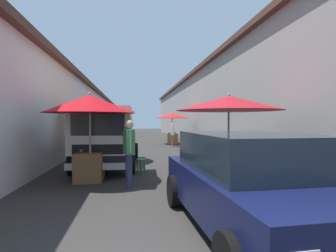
# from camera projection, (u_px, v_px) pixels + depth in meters

# --- Properties ---
(ground) EXTENTS (90.00, 90.00, 0.00)m
(ground) POSITION_uv_depth(u_px,v_px,m) (148.00, 150.00, 14.97)
(ground) COLOR #33302D
(building_left_whitewash) EXTENTS (49.80, 7.50, 4.09)m
(building_left_whitewash) POSITION_uv_depth(u_px,v_px,m) (29.00, 115.00, 16.21)
(building_left_whitewash) COLOR silver
(building_left_whitewash) RESTS_ON ground
(building_right_concrete) EXTENTS (49.80, 7.50, 5.32)m
(building_right_concrete) POSITION_uv_depth(u_px,v_px,m) (250.00, 106.00, 18.10)
(building_right_concrete) COLOR gray
(building_right_concrete) RESTS_ON ground
(fruit_stall_far_right) EXTENTS (2.81, 2.81, 2.46)m
(fruit_stall_far_right) POSITION_uv_depth(u_px,v_px,m) (99.00, 114.00, 10.60)
(fruit_stall_far_right) COLOR #9E9EA3
(fruit_stall_far_right) RESTS_ON ground
(fruit_stall_near_right) EXTENTS (2.58, 2.58, 2.30)m
(fruit_stall_near_right) POSITION_uv_depth(u_px,v_px,m) (172.00, 119.00, 19.03)
(fruit_stall_near_right) COLOR #9E9EA3
(fruit_stall_near_right) RESTS_ON ground
(fruit_stall_mid_lane) EXTENTS (2.77, 2.77, 2.38)m
(fruit_stall_mid_lane) POSITION_uv_depth(u_px,v_px,m) (230.00, 112.00, 6.93)
(fruit_stall_mid_lane) COLOR #9E9EA3
(fruit_stall_mid_lane) RESTS_ON ground
(fruit_stall_far_left) EXTENTS (2.45, 2.45, 2.42)m
(fruit_stall_far_left) POSITION_uv_depth(u_px,v_px,m) (90.00, 114.00, 7.15)
(fruit_stall_far_left) COLOR #9E9EA3
(fruit_stall_far_left) RESTS_ON ground
(hatchback_car) EXTENTS (3.99, 2.08, 1.45)m
(hatchback_car) POSITION_uv_depth(u_px,v_px,m) (248.00, 181.00, 3.97)
(hatchback_car) COLOR #0F1438
(hatchback_car) RESTS_ON ground
(delivery_truck) EXTENTS (5.00, 2.15, 2.08)m
(delivery_truck) POSITION_uv_depth(u_px,v_px,m) (106.00, 139.00, 8.74)
(delivery_truck) COLOR black
(delivery_truck) RESTS_ON ground
(vendor_by_crates) EXTENTS (0.61, 0.25, 1.51)m
(vendor_by_crates) POSITION_uv_depth(u_px,v_px,m) (172.00, 133.00, 17.14)
(vendor_by_crates) COLOR #665B4C
(vendor_by_crates) RESTS_ON ground
(vendor_in_shade) EXTENTS (0.65, 0.30, 1.67)m
(vendor_in_shade) POSITION_uv_depth(u_px,v_px,m) (129.00, 148.00, 6.56)
(vendor_in_shade) COLOR navy
(vendor_in_shade) RESTS_ON ground
(plastic_stool) EXTENTS (0.30, 0.30, 0.43)m
(plastic_stool) POSITION_uv_depth(u_px,v_px,m) (141.00, 162.00, 8.43)
(plastic_stool) COLOR #1E8C3F
(plastic_stool) RESTS_ON ground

